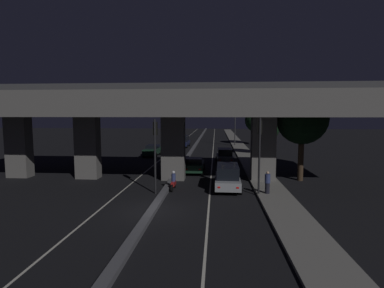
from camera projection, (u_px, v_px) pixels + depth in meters
ground_plane at (153, 211)px, 17.76m from camera, size 200.00×200.00×0.00m
lane_line_left_inner at (176, 147)px, 52.73m from camera, size 0.12×126.00×0.00m
lane_line_right_inner at (213, 147)px, 52.22m from camera, size 0.12×126.00×0.00m
median_divider at (195, 146)px, 52.46m from camera, size 0.49×126.00×0.25m
sidewalk_right at (243, 152)px, 44.91m from camera, size 2.38×126.00×0.17m
elevated_overpass at (170, 108)px, 25.72m from camera, size 35.27×9.24×8.40m
traffic_light_left_of_median at (155, 143)px, 21.39m from camera, size 0.30×0.49×5.39m
traffic_light_right_of_median at (259, 143)px, 20.81m from camera, size 0.30×0.49×5.49m
street_lamp at (233, 119)px, 53.47m from camera, size 2.49×0.32×8.33m
car_silver_lead at (228, 176)px, 22.88m from camera, size 2.05×4.45×1.85m
car_dark_green_second at (195, 165)px, 29.30m from camera, size 1.90×4.00×1.46m
car_grey_third at (225, 156)px, 35.06m from camera, size 2.11×4.04×1.71m
car_dark_green_lead_oncoming at (152, 150)px, 41.04m from camera, size 2.00×4.38×1.51m
car_dark_blue_second_oncoming at (183, 141)px, 52.03m from camera, size 2.14×4.84×1.99m
car_black_third_oncoming at (174, 138)px, 61.66m from camera, size 1.92×4.05×1.69m
car_grey_fourth_oncoming at (181, 134)px, 74.13m from camera, size 1.93×4.07×1.40m
motorcycle_red_filtering_near at (173, 182)px, 22.70m from camera, size 0.33×1.86×1.47m
motorcycle_black_filtering_mid at (185, 167)px, 29.15m from camera, size 0.33×1.81×1.43m
pedestrian_on_sidewalk at (267, 183)px, 21.00m from camera, size 0.38×0.38×1.59m
roadside_tree_kerbside_near at (302, 119)px, 25.41m from camera, size 4.31×4.31×7.47m
roadside_tree_kerbside_mid at (267, 128)px, 40.93m from camera, size 3.40×3.40×5.50m
roadside_tree_kerbside_far at (257, 120)px, 54.71m from camera, size 4.48×4.48×6.85m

